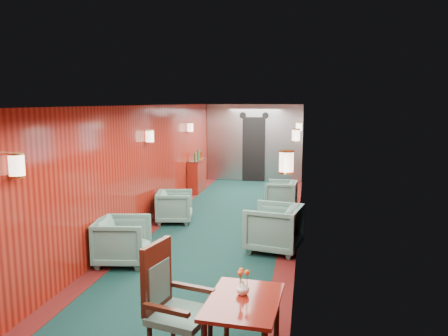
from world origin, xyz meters
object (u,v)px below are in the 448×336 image
(dining_table, at_px, (243,311))
(credenza, at_px, (197,175))
(armchair_left_far, at_px, (175,207))
(armchair_right_far, at_px, (281,194))
(side_chair, at_px, (170,300))
(armchair_left_near, at_px, (123,241))
(armchair_right_near, at_px, (274,228))

(dining_table, bearing_deg, credenza, 110.65)
(armchair_left_far, bearing_deg, dining_table, -167.37)
(credenza, height_order, armchair_left_far, credenza)
(dining_table, xyz_separation_m, armchair_right_far, (-0.03, 6.36, -0.25))
(side_chair, relative_size, armchair_left_near, 1.50)
(armchair_left_near, distance_m, armchair_right_near, 2.45)
(dining_table, relative_size, armchair_right_far, 1.34)
(dining_table, bearing_deg, armchair_right_far, 93.67)
(credenza, xyz_separation_m, armchair_left_far, (0.32, -3.11, -0.13))
(side_chair, height_order, armchair_left_near, side_chair)
(armchair_left_near, xyz_separation_m, armchair_left_far, (0.09, 2.38, -0.03))
(armchair_left_near, relative_size, armchair_left_far, 1.10)
(credenza, bearing_deg, armchair_right_far, -31.38)
(armchair_left_near, bearing_deg, armchair_right_near, -75.39)
(dining_table, relative_size, side_chair, 0.81)
(armchair_right_near, distance_m, armchair_right_far, 3.02)
(side_chair, height_order, armchair_right_near, side_chair)
(dining_table, distance_m, credenza, 8.19)
(armchair_left_near, bearing_deg, side_chair, -157.05)
(dining_table, distance_m, armchair_right_near, 3.35)
(armchair_right_near, bearing_deg, armchair_right_far, -168.00)
(credenza, height_order, armchair_right_far, credenza)
(credenza, bearing_deg, side_chair, -77.49)
(armchair_right_near, bearing_deg, credenza, -140.31)
(credenza, xyz_separation_m, armchair_right_near, (2.46, -4.48, -0.07))
(armchair_left_near, height_order, armchair_left_far, armchair_left_near)
(dining_table, xyz_separation_m, credenza, (-2.43, 7.82, -0.12))
(armchair_left_far, xyz_separation_m, armchair_right_near, (2.14, -1.38, 0.06))
(credenza, xyz_separation_m, armchair_right_far, (2.40, -1.46, -0.14))
(side_chair, height_order, credenza, side_chair)
(credenza, height_order, armchair_left_near, credenza)
(armchair_right_far, bearing_deg, armchair_left_far, -48.69)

